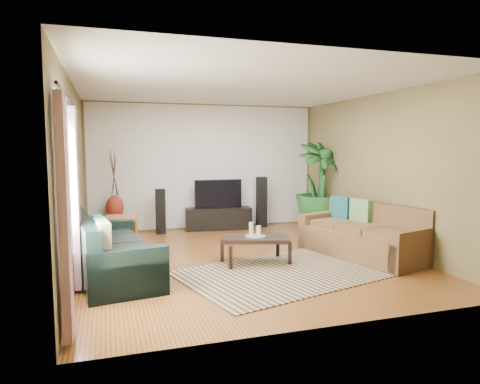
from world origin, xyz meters
name	(u,v)px	position (x,y,z in m)	size (l,w,h in m)	color
floor	(244,258)	(0.00, 0.00, 0.00)	(5.50, 5.50, 0.00)	brown
ceiling	(244,87)	(0.00, 0.00, 2.70)	(5.50, 5.50, 0.00)	white
wall_back	(205,167)	(0.00, 2.75, 1.35)	(5.00, 5.00, 0.00)	olive
wall_front	(332,192)	(0.00, -2.75, 1.35)	(5.00, 5.00, 0.00)	olive
wall_left	(74,178)	(-2.50, 0.00, 1.35)	(5.50, 5.50, 0.00)	olive
wall_right	(380,172)	(2.50, 0.00, 1.35)	(5.50, 5.50, 0.00)	olive
backwall_panel	(205,167)	(0.00, 2.74, 1.35)	(4.90, 4.90, 0.00)	white
window_pane	(65,183)	(-2.48, -1.60, 1.40)	(1.80, 1.80, 0.00)	white
curtain_near	(64,218)	(-2.43, -2.35, 1.15)	(0.08, 0.35, 2.20)	gray
curtain_far	(76,199)	(-2.43, -0.85, 1.15)	(0.08, 0.35, 2.20)	gray
curtain_rod	(66,96)	(-2.43, -1.60, 2.30)	(0.03, 0.03, 1.90)	black
sofa_left	(113,246)	(-2.00, -0.36, 0.42)	(2.19, 0.94, 0.85)	black
sofa_right	(362,231)	(1.88, -0.45, 0.42)	(2.08, 0.94, 0.85)	brown
area_rug	(280,274)	(0.23, -0.97, 0.01)	(2.68, 1.90, 0.01)	tan
coffee_table	(255,250)	(0.08, -0.32, 0.21)	(1.02, 0.55, 0.42)	black
candle_tray	(255,236)	(0.08, -0.32, 0.42)	(0.31, 0.31, 0.01)	gray
candle_tall	(251,229)	(0.02, -0.29, 0.53)	(0.06, 0.06, 0.20)	beige
candle_mid	(259,231)	(0.12, -0.36, 0.51)	(0.06, 0.06, 0.16)	silver
candle_short	(258,230)	(0.15, -0.26, 0.49)	(0.06, 0.06, 0.13)	beige
tv_stand	(218,218)	(0.23, 2.50, 0.23)	(1.41, 0.42, 0.47)	black
television	(218,194)	(0.23, 2.50, 0.77)	(1.03, 0.06, 0.61)	black
speaker_left	(161,211)	(-1.02, 2.40, 0.46)	(0.17, 0.18, 0.92)	black
speaker_right	(262,202)	(1.23, 2.50, 0.56)	(0.20, 0.22, 1.12)	black
potted_plant	(320,187)	(2.25, 1.71, 0.94)	(1.06, 1.06, 1.89)	#174519
plant_pot	(319,224)	(2.25, 1.71, 0.14)	(0.35, 0.35, 0.27)	black
pedestal	(115,226)	(-1.92, 2.50, 0.19)	(0.39, 0.39, 0.39)	gray
vase	(115,208)	(-1.92, 2.50, 0.56)	(0.35, 0.35, 0.49)	maroon
side_table	(121,233)	(-1.85, 1.16, 0.29)	(0.55, 0.55, 0.59)	#955C30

